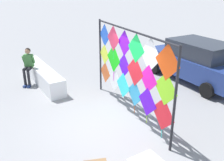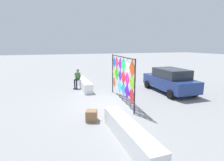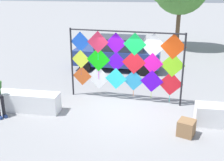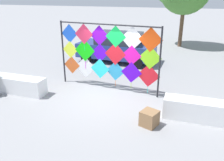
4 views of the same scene
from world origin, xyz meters
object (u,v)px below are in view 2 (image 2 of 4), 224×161
object	(u,v)px
seated_vendor	(77,77)
parked_car	(170,80)
kite_display_rack	(122,75)
cardboard_box_large	(92,116)

from	to	relation	value
seated_vendor	parked_car	xyz separation A→B (m)	(3.40, 6.31, -0.02)
kite_display_rack	cardboard_box_large	xyz separation A→B (m)	(2.18, -2.41, -1.42)
seated_vendor	parked_car	size ratio (longest dim) A/B	0.34
parked_car	seated_vendor	bearing A→B (deg)	-118.34
seated_vendor	cardboard_box_large	world-z (taller)	seated_vendor
kite_display_rack	parked_car	world-z (taller)	kite_display_rack
kite_display_rack	parked_car	bearing A→B (deg)	102.23
seated_vendor	parked_car	distance (m)	7.16
kite_display_rack	cardboard_box_large	bearing A→B (deg)	-47.90
kite_display_rack	parked_car	xyz separation A→B (m)	(-0.92, 4.23, -0.77)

